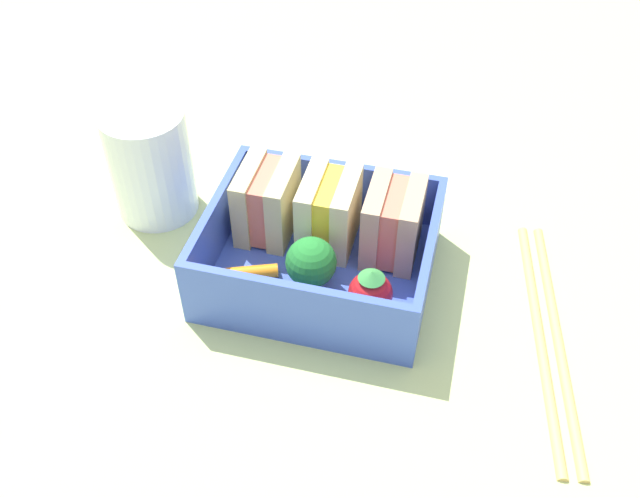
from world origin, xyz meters
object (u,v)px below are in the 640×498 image
at_px(carrot_stick_far_left, 249,273).
at_px(broccoli_floret, 310,263).
at_px(sandwich_center_left, 329,212).
at_px(drinking_glass, 151,163).
at_px(strawberry_far_left, 370,292).
at_px(sandwich_left, 267,201).
at_px(chopstick_pair, 550,334).
at_px(sandwich_center, 393,223).

xyz_separation_m(carrot_stick_far_left, broccoli_floret, (0.05, 0.00, 0.02)).
relative_size(sandwich_center_left, drinking_glass, 0.62).
height_order(sandwich_center_left, drinking_glass, drinking_glass).
distance_m(sandwich_center_left, broccoli_floret, 0.05).
height_order(broccoli_floret, strawberry_far_left, broccoli_floret).
bearing_deg(sandwich_center_left, broccoli_floret, -90.54).
height_order(sandwich_left, carrot_stick_far_left, sandwich_left).
distance_m(broccoli_floret, chopstick_pair, 0.17).
bearing_deg(broccoli_floret, drinking_glass, 155.63).
relative_size(strawberry_far_left, drinking_glass, 0.40).
relative_size(sandwich_left, carrot_stick_far_left, 1.36).
bearing_deg(carrot_stick_far_left, drinking_glass, 146.20).
bearing_deg(sandwich_center, broccoli_floret, -133.31).
height_order(chopstick_pair, drinking_glass, drinking_glass).
xyz_separation_m(broccoli_floret, chopstick_pair, (0.17, 0.01, -0.03)).
height_order(carrot_stick_far_left, chopstick_pair, carrot_stick_far_left).
height_order(carrot_stick_far_left, broccoli_floret, broccoli_floret).
relative_size(carrot_stick_far_left, strawberry_far_left, 1.12).
height_order(sandwich_center_left, carrot_stick_far_left, sandwich_center_left).
relative_size(sandwich_left, chopstick_pair, 0.26).
bearing_deg(drinking_glass, sandwich_left, -8.77).
relative_size(sandwich_center_left, chopstick_pair, 0.26).
distance_m(sandwich_center, strawberry_far_left, 0.06).
height_order(carrot_stick_far_left, drinking_glass, drinking_glass).
distance_m(sandwich_center, chopstick_pair, 0.13).
bearing_deg(sandwich_left, drinking_glass, 171.23).
relative_size(strawberry_far_left, chopstick_pair, 0.17).
relative_size(broccoli_floret, chopstick_pair, 0.20).
bearing_deg(drinking_glass, broccoli_floret, -24.37).
bearing_deg(sandwich_center_left, sandwich_center, 0.00).
relative_size(sandwich_center, broccoli_floret, 1.28).
relative_size(carrot_stick_far_left, drinking_glass, 0.45).
bearing_deg(sandwich_center_left, drinking_glass, 174.05).
distance_m(sandwich_left, sandwich_center, 0.10).
bearing_deg(strawberry_far_left, carrot_stick_far_left, 175.45).
distance_m(sandwich_center_left, carrot_stick_far_left, 0.07).
height_order(strawberry_far_left, drinking_glass, drinking_glass).
bearing_deg(sandwich_center, strawberry_far_left, -93.72).
bearing_deg(drinking_glass, sandwich_center, -4.50).
bearing_deg(broccoli_floret, sandwich_center, 46.69).
height_order(sandwich_left, sandwich_center, same).
bearing_deg(chopstick_pair, sandwich_center, 159.54).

